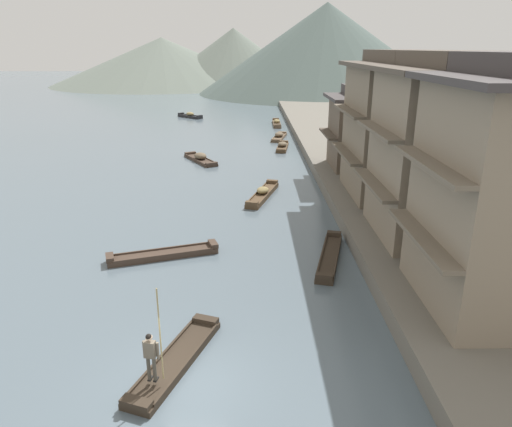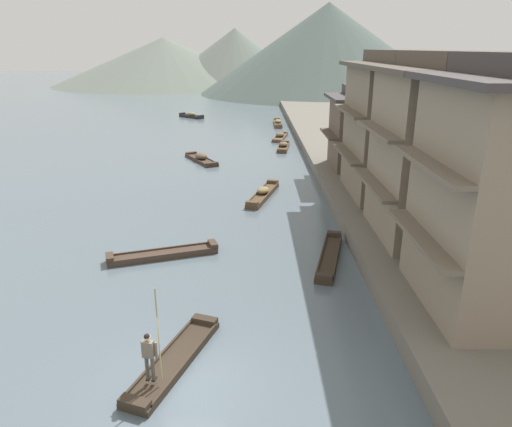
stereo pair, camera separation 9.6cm
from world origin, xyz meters
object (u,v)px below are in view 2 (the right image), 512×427
at_px(boat_moored_nearest, 280,136).
at_px(house_waterfront_second, 443,150).
at_px(house_waterfront_tall, 398,126).
at_px(boat_moored_second, 263,194).
at_px(boat_crossing_west, 201,158).
at_px(house_waterfront_narrow, 365,128).
at_px(boat_upstream_distant, 283,146).
at_px(boat_foreground_poled, 175,360).
at_px(boatman_person, 149,351).
at_px(boat_midriver_drifting, 191,116).
at_px(boat_moored_third, 329,257).
at_px(boat_midriver_upstream, 163,254).
at_px(boat_moored_far, 278,123).

relative_size(boat_moored_nearest, house_waterfront_second, 0.61).
distance_m(house_waterfront_second, house_waterfront_tall, 7.07).
xyz_separation_m(boat_moored_second, boat_crossing_west, (-5.33, 10.81, 0.03)).
bearing_deg(boat_crossing_west, house_waterfront_tall, -42.71).
bearing_deg(boat_crossing_west, house_waterfront_narrow, -22.69).
relative_size(boat_moored_second, boat_upstream_distant, 1.18).
distance_m(boat_foreground_poled, house_waterfront_second, 15.58).
xyz_separation_m(boatman_person, boat_crossing_west, (-1.61, 30.10, -1.13)).
bearing_deg(boat_midriver_drifting, house_waterfront_tall, -66.17).
height_order(boat_moored_third, boat_midriver_upstream, boat_moored_third).
relative_size(boat_crossing_west, house_waterfront_narrow, 0.83).
bearing_deg(house_waterfront_narrow, boat_moored_third, -107.70).
height_order(boat_moored_nearest, boat_moored_third, boat_moored_nearest).
bearing_deg(house_waterfront_tall, boat_midriver_drifting, 113.83).
bearing_deg(house_waterfront_narrow, boat_midriver_drifting, 117.62).
distance_m(boat_midriver_drifting, house_waterfront_tall, 44.47).
distance_m(boat_moored_second, boat_midriver_drifting, 39.86).
distance_m(boat_moored_far, boat_crossing_west, 22.29).
bearing_deg(boat_moored_far, house_waterfront_tall, -80.40).
height_order(boatman_person, boat_upstream_distant, boatman_person).
bearing_deg(boat_moored_third, house_waterfront_tall, 57.72).
bearing_deg(boat_moored_nearest, boat_moored_far, 88.63).
xyz_separation_m(boat_midriver_drifting, house_waterfront_second, (17.89, -47.51, 4.82)).
xyz_separation_m(boat_moored_nearest, house_waterfront_tall, (5.88, -23.69, 4.86)).
relative_size(boat_moored_far, boat_midriver_upstream, 1.10).
relative_size(boat_moored_second, boat_midriver_drifting, 1.44).
bearing_deg(house_waterfront_second, house_waterfront_narrow, 91.66).
bearing_deg(boat_foreground_poled, house_waterfront_second, 38.47).
xyz_separation_m(boat_moored_third, boat_midriver_drifting, (-12.56, 48.84, 0.13)).
distance_m(boatman_person, house_waterfront_narrow, 27.29).
bearing_deg(boat_midriver_drifting, boat_crossing_west, -81.31).
bearing_deg(boat_moored_second, boatman_person, -100.91).
bearing_deg(boat_foreground_poled, boat_moored_far, 83.23).
bearing_deg(boat_foreground_poled, boat_upstream_distant, 80.62).
bearing_deg(house_waterfront_narrow, boat_midriver_upstream, -130.79).
height_order(boat_crossing_west, house_waterfront_second, house_waterfront_second).
bearing_deg(house_waterfront_narrow, boat_crossing_west, 157.31).
bearing_deg(house_waterfront_tall, boat_foreground_poled, -125.35).
bearing_deg(boat_upstream_distant, house_waterfront_tall, -72.02).
bearing_deg(boatman_person, boat_crossing_west, 93.06).
xyz_separation_m(boat_moored_far, boat_midriver_drifting, (-12.22, 7.06, 0.04)).
xyz_separation_m(boat_crossing_west, house_waterfront_narrow, (13.22, -5.53, 3.56)).
bearing_deg(boat_moored_nearest, boat_upstream_distant, -89.89).
bearing_deg(boat_moored_third, boat_moored_far, 90.46).
relative_size(boat_midriver_drifting, boat_midriver_upstream, 0.74).
bearing_deg(boatman_person, boat_moored_second, 79.09).
bearing_deg(boat_crossing_west, boat_moored_second, -63.75).
relative_size(boat_foreground_poled, boat_moored_third, 0.90).
distance_m(boat_moored_far, boat_upstream_distant, 15.31).
distance_m(boat_foreground_poled, boat_crossing_west, 28.89).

